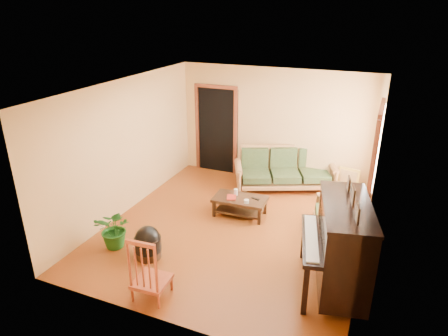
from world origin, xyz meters
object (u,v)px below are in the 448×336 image
at_px(coffee_table, 240,206).
at_px(potted_plant, 115,229).
at_px(footstool, 148,246).
at_px(ceramic_crock, 365,194).
at_px(piano, 342,247).
at_px(sofa, 285,170).
at_px(red_chair, 150,266).
at_px(armchair, 335,210).

distance_m(coffee_table, potted_plant, 2.42).
xyz_separation_m(coffee_table, footstool, (-0.88, -1.90, 0.02)).
height_order(ceramic_crock, potted_plant, potted_plant).
bearing_deg(piano, footstool, 175.53).
relative_size(sofa, red_chair, 2.14).
bearing_deg(ceramic_crock, coffee_table, -142.72).
xyz_separation_m(sofa, ceramic_crock, (1.72, 0.16, -0.34)).
xyz_separation_m(coffee_table, piano, (2.09, -1.46, 0.49)).
xyz_separation_m(footstool, red_chair, (0.57, -0.78, 0.30)).
distance_m(sofa, armchair, 1.91).
bearing_deg(sofa, piano, -86.09).
xyz_separation_m(coffee_table, red_chair, (-0.31, -2.69, 0.32)).
bearing_deg(sofa, armchair, -71.90).
distance_m(red_chair, ceramic_crock, 5.05).
xyz_separation_m(sofa, piano, (1.60, -2.98, 0.21)).
bearing_deg(red_chair, sofa, 75.58).
distance_m(sofa, footstool, 3.70).
bearing_deg(ceramic_crock, red_chair, -119.93).
height_order(red_chair, ceramic_crock, red_chair).
relative_size(sofa, ceramic_crock, 8.74).
relative_size(piano, footstool, 3.50).
xyz_separation_m(coffee_table, ceramic_crock, (2.21, 1.68, -0.06)).
height_order(piano, footstool, piano).
xyz_separation_m(piano, ceramic_crock, (0.12, 3.14, -0.55)).
xyz_separation_m(red_chair, ceramic_crock, (2.51, 4.36, -0.38)).
bearing_deg(coffee_table, potted_plant, -129.76).
xyz_separation_m(footstool, potted_plant, (-0.67, 0.05, 0.14)).
distance_m(piano, potted_plant, 3.66).
distance_m(armchair, footstool, 3.34).
height_order(piano, red_chair, piano).
bearing_deg(footstool, potted_plant, 175.91).
bearing_deg(piano, ceramic_crock, 74.77).
bearing_deg(armchair, sofa, 119.92).
relative_size(sofa, armchair, 2.57).
bearing_deg(ceramic_crock, piano, -92.21).
bearing_deg(potted_plant, red_chair, -33.97).
relative_size(armchair, footstool, 1.92).
xyz_separation_m(ceramic_crock, potted_plant, (-3.75, -3.53, 0.22)).
relative_size(armchair, red_chair, 0.83).
bearing_deg(footstool, red_chair, -54.02).
bearing_deg(potted_plant, ceramic_crock, 43.30).
height_order(armchair, red_chair, red_chair).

